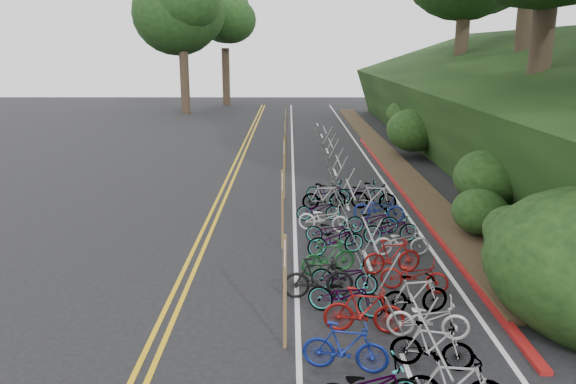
% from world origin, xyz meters
% --- Properties ---
extents(ground, '(120.00, 120.00, 0.00)m').
position_xyz_m(ground, '(0.00, 0.00, 0.00)').
color(ground, black).
rests_on(ground, ground).
extents(road_markings, '(7.47, 80.00, 0.01)m').
position_xyz_m(road_markings, '(0.63, 10.10, 0.00)').
color(road_markings, gold).
rests_on(road_markings, ground).
extents(red_curb, '(0.25, 28.00, 0.10)m').
position_xyz_m(red_curb, '(5.70, 12.00, 0.05)').
color(red_curb, maroon).
rests_on(red_curb, ground).
extents(embankment, '(14.30, 48.14, 9.11)m').
position_xyz_m(embankment, '(12.96, 19.04, 2.57)').
color(embankment, black).
rests_on(embankment, ground).
extents(bike_rack_front, '(1.11, 3.11, 1.11)m').
position_xyz_m(bike_rack_front, '(3.32, -2.28, 0.83)').
color(bike_rack_front, '#959698').
rests_on(bike_rack_front, ground).
extents(bike_racks_rest, '(1.14, 23.00, 1.17)m').
position_xyz_m(bike_racks_rest, '(3.00, 13.00, 0.85)').
color(bike_racks_rest, '#959698').
rests_on(bike_racks_rest, ground).
extents(signpost_near, '(0.08, 0.40, 2.48)m').
position_xyz_m(signpost_near, '(0.72, -0.95, 1.42)').
color(signpost_near, brown).
rests_on(signpost_near, ground).
extents(signposts_rest, '(0.08, 18.40, 2.50)m').
position_xyz_m(signposts_rest, '(0.60, 14.00, 1.43)').
color(signposts_rest, brown).
rests_on(signposts_rest, ground).
extents(bike_front, '(0.64, 1.81, 1.07)m').
position_xyz_m(bike_front, '(1.52, 1.47, 0.54)').
color(bike_front, black).
rests_on(bike_front, ground).
extents(bike_valet, '(3.12, 15.38, 1.06)m').
position_xyz_m(bike_valet, '(2.97, 3.83, 0.48)').
color(bike_valet, slate).
rests_on(bike_valet, ground).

